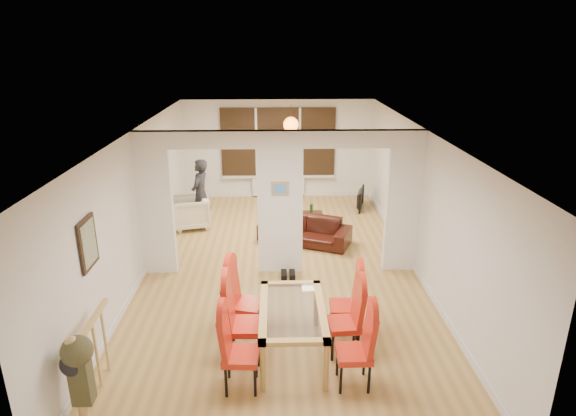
{
  "coord_description": "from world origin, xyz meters",
  "views": [
    {
      "loc": [
        -0.08,
        -8.08,
        4.04
      ],
      "look_at": [
        0.16,
        0.6,
        1.0
      ],
      "focal_mm": 30.0,
      "sensor_mm": 36.0,
      "label": 1
    }
  ],
  "objects_px": {
    "dining_chair_la": "(241,350)",
    "person": "(201,194)",
    "television": "(358,198)",
    "dining_chair_lb": "(244,320)",
    "sofa": "(305,230)",
    "dining_table": "(292,331)",
    "bowl": "(295,214)",
    "dining_chair_rc": "(345,302)",
    "dining_chair_rb": "(344,319)",
    "coffee_table": "(301,219)",
    "dining_chair_ra": "(354,348)",
    "dining_chair_lc": "(246,300)",
    "armchair": "(191,212)",
    "bottle": "(311,209)"
  },
  "relations": [
    {
      "from": "dining_chair_ra",
      "to": "person",
      "type": "distance_m",
      "value": 6.01
    },
    {
      "from": "dining_chair_la",
      "to": "dining_chair_lc",
      "type": "height_order",
      "value": "dining_chair_lc"
    },
    {
      "from": "dining_chair_ra",
      "to": "coffee_table",
      "type": "relative_size",
      "value": 1.03
    },
    {
      "from": "dining_chair_lc",
      "to": "dining_chair_rb",
      "type": "distance_m",
      "value": 1.42
    },
    {
      "from": "dining_chair_rb",
      "to": "bottle",
      "type": "bearing_deg",
      "value": 87.04
    },
    {
      "from": "person",
      "to": "television",
      "type": "xyz_separation_m",
      "value": [
        3.76,
        1.2,
        -0.53
      ]
    },
    {
      "from": "dining_chair_ra",
      "to": "coffee_table",
      "type": "bearing_deg",
      "value": 93.24
    },
    {
      "from": "dining_chair_rb",
      "to": "television",
      "type": "xyz_separation_m",
      "value": [
        1.18,
        5.96,
        -0.27
      ]
    },
    {
      "from": "armchair",
      "to": "bottle",
      "type": "height_order",
      "value": "armchair"
    },
    {
      "from": "sofa",
      "to": "dining_chair_la",
      "type": "bearing_deg",
      "value": -80.72
    },
    {
      "from": "dining_table",
      "to": "bowl",
      "type": "xyz_separation_m",
      "value": [
        0.25,
        4.88,
        -0.1
      ]
    },
    {
      "from": "dining_chair_rb",
      "to": "bowl",
      "type": "bearing_deg",
      "value": 91.26
    },
    {
      "from": "armchair",
      "to": "bottle",
      "type": "xyz_separation_m",
      "value": [
        2.73,
        0.06,
        0.02
      ]
    },
    {
      "from": "dining_chair_rb",
      "to": "armchair",
      "type": "distance_m",
      "value": 5.54
    },
    {
      "from": "dining_chair_lb",
      "to": "dining_chair_ra",
      "type": "bearing_deg",
      "value": -20.61
    },
    {
      "from": "dining_chair_la",
      "to": "person",
      "type": "relative_size",
      "value": 0.67
    },
    {
      "from": "dining_chair_rc",
      "to": "armchair",
      "type": "xyz_separation_m",
      "value": [
        -2.89,
        4.31,
        -0.15
      ]
    },
    {
      "from": "dining_table",
      "to": "television",
      "type": "xyz_separation_m",
      "value": [
        1.87,
        5.98,
        -0.1
      ]
    },
    {
      "from": "dining_chair_lb",
      "to": "armchair",
      "type": "distance_m",
      "value": 5.06
    },
    {
      "from": "dining_chair_lb",
      "to": "sofa",
      "type": "xyz_separation_m",
      "value": [
        1.03,
        3.89,
        -0.3
      ]
    },
    {
      "from": "coffee_table",
      "to": "dining_chair_lc",
      "type": "bearing_deg",
      "value": -102.96
    },
    {
      "from": "dining_chair_lc",
      "to": "coffee_table",
      "type": "xyz_separation_m",
      "value": [
        1.02,
        4.42,
        -0.44
      ]
    },
    {
      "from": "dining_chair_la",
      "to": "dining_chair_ra",
      "type": "xyz_separation_m",
      "value": [
        1.37,
        0.01,
        -0.01
      ]
    },
    {
      "from": "armchair",
      "to": "bottle",
      "type": "bearing_deg",
      "value": 77.95
    },
    {
      "from": "dining_chair_lb",
      "to": "dining_chair_rb",
      "type": "distance_m",
      "value": 1.33
    },
    {
      "from": "dining_chair_rb",
      "to": "coffee_table",
      "type": "bearing_deg",
      "value": 89.65
    },
    {
      "from": "dining_chair_lc",
      "to": "person",
      "type": "relative_size",
      "value": 0.7
    },
    {
      "from": "dining_chair_lb",
      "to": "dining_chair_rc",
      "type": "relative_size",
      "value": 1.12
    },
    {
      "from": "sofa",
      "to": "television",
      "type": "xyz_separation_m",
      "value": [
        1.48,
        2.14,
        -0.02
      ]
    },
    {
      "from": "dining_chair_lb",
      "to": "dining_chair_ra",
      "type": "xyz_separation_m",
      "value": [
        1.36,
        -0.57,
        -0.05
      ]
    },
    {
      "from": "dining_chair_rb",
      "to": "dining_table",
      "type": "bearing_deg",
      "value": 177.72
    },
    {
      "from": "sofa",
      "to": "person",
      "type": "relative_size",
      "value": 1.2
    },
    {
      "from": "dining_table",
      "to": "person",
      "type": "bearing_deg",
      "value": 111.51
    },
    {
      "from": "dining_table",
      "to": "dining_chair_la",
      "type": "bearing_deg",
      "value": -135.59
    },
    {
      "from": "dining_chair_lb",
      "to": "sofa",
      "type": "relative_size",
      "value": 0.61
    },
    {
      "from": "dining_chair_rb",
      "to": "dining_chair_ra",
      "type": "bearing_deg",
      "value": -91.41
    },
    {
      "from": "armchair",
      "to": "television",
      "type": "bearing_deg",
      "value": 93.43
    },
    {
      "from": "dining_chair_lb",
      "to": "television",
      "type": "height_order",
      "value": "dining_chair_lb"
    },
    {
      "from": "dining_chair_lc",
      "to": "dining_table",
      "type": "bearing_deg",
      "value": -24.71
    },
    {
      "from": "dining_table",
      "to": "dining_chair_la",
      "type": "xyz_separation_m",
      "value": [
        -0.64,
        -0.63,
        0.17
      ]
    },
    {
      "from": "television",
      "to": "dining_chair_la",
      "type": "bearing_deg",
      "value": 174.44
    },
    {
      "from": "television",
      "to": "bowl",
      "type": "relative_size",
      "value": 4.16
    },
    {
      "from": "coffee_table",
      "to": "bottle",
      "type": "distance_m",
      "value": 0.36
    },
    {
      "from": "sofa",
      "to": "dining_chair_lc",
      "type": "bearing_deg",
      "value": -84.93
    },
    {
      "from": "bowl",
      "to": "bottle",
      "type": "bearing_deg",
      "value": -5.33
    },
    {
      "from": "dining_chair_la",
      "to": "dining_table",
      "type": "bearing_deg",
      "value": 47.52
    },
    {
      "from": "armchair",
      "to": "dining_chair_lc",
      "type": "bearing_deg",
      "value": 5.97
    },
    {
      "from": "dining_table",
      "to": "dining_chair_lb",
      "type": "xyz_separation_m",
      "value": [
        -0.63,
        -0.05,
        0.22
      ]
    },
    {
      "from": "dining_table",
      "to": "dining_chair_lc",
      "type": "xyz_separation_m",
      "value": [
        -0.64,
        0.52,
        0.19
      ]
    },
    {
      "from": "dining_table",
      "to": "person",
      "type": "xyz_separation_m",
      "value": [
        -1.89,
        4.79,
        0.43
      ]
    }
  ]
}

